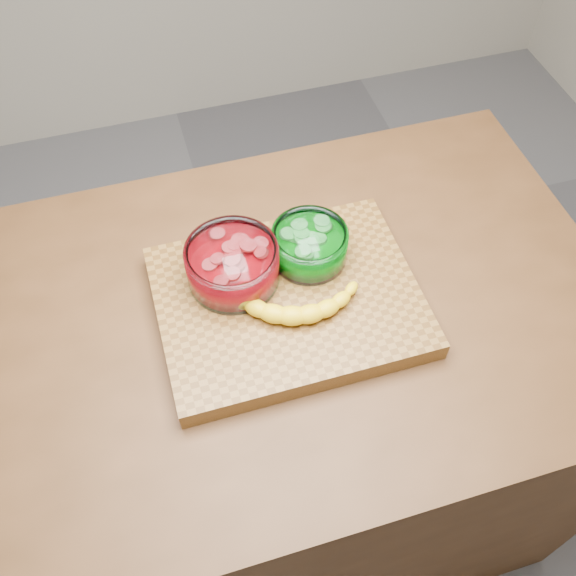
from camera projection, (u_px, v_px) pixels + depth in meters
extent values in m
plane|color=#5E5E63|center=(288.00, 484.00, 1.86)|extent=(3.50, 3.50, 0.00)
cube|color=#4C2E17|center=(288.00, 417.00, 1.50)|extent=(1.20, 0.80, 0.90)
cube|color=brown|center=(288.00, 302.00, 1.12)|extent=(0.45, 0.35, 0.04)
cylinder|color=white|center=(233.00, 265.00, 1.10)|extent=(0.16, 0.16, 0.08)
cylinder|color=#BA0812|center=(233.00, 269.00, 1.11)|extent=(0.14, 0.14, 0.04)
cylinder|color=#EC4A51|center=(232.00, 257.00, 1.08)|extent=(0.13, 0.13, 0.02)
cylinder|color=white|center=(309.00, 245.00, 1.13)|extent=(0.14, 0.14, 0.06)
cylinder|color=#03910E|center=(309.00, 248.00, 1.14)|extent=(0.11, 0.11, 0.04)
cylinder|color=#6CE16A|center=(310.00, 238.00, 1.12)|extent=(0.11, 0.11, 0.02)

